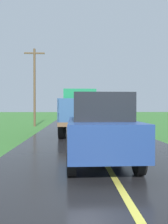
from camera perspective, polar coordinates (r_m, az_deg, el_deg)
name	(u,v)px	position (r m, az deg, el deg)	size (l,w,h in m)	color
ground_plane	(115,182)	(5.01, 8.07, -17.81)	(200.00, 200.00, 0.00)	#3D7A33
road_surface	(115,181)	(5.00, 8.08, -17.38)	(6.40, 120.00, 0.08)	#232326
centre_line	(115,179)	(4.99, 8.08, -16.91)	(0.14, 108.00, 0.01)	#E0D64C
banana_truck_near	(80,111)	(13.63, -1.06, 0.25)	(2.38, 5.82, 2.80)	#2D2D30
utility_pole_roadside	(35,85)	(20.36, -12.86, 7.00)	(1.84, 0.20, 7.04)	brown
following_car	(99,128)	(6.18, 4.02, -4.09)	(1.74, 4.10, 1.92)	navy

